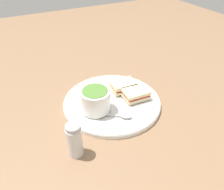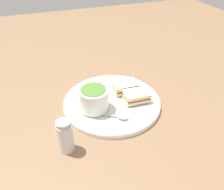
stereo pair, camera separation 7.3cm
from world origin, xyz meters
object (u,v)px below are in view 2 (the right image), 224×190
Objects in this scene: salt_shaker at (66,136)px; sandwich_half_far at (125,87)px; spoon at (120,116)px; sandwich_half_near at (136,95)px; soup_bowl at (94,99)px.

sandwich_half_far is at bearing -143.53° from salt_shaker.
sandwich_half_near is (-0.08, -0.07, 0.01)m from spoon.
sandwich_half_near is 0.29m from salt_shaker.
salt_shaker reaches higher than spoon.
salt_shaker is at bearing 24.81° from sandwich_half_near.
soup_bowl is 0.17m from salt_shaker.
sandwich_half_near is at bearing 72.69° from spoon.
spoon is 0.11m from sandwich_half_near.
spoon is 1.12× the size of sandwich_half_far.
sandwich_half_near is 0.06m from sandwich_half_far.
salt_shaker is at bearing 47.97° from soup_bowl.
sandwich_half_near and sandwich_half_far have the same top height.
soup_bowl is 1.06× the size of sandwich_half_far.
sandwich_half_far is at bearing -156.99° from soup_bowl.
soup_bowl is 0.15m from sandwich_half_near.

